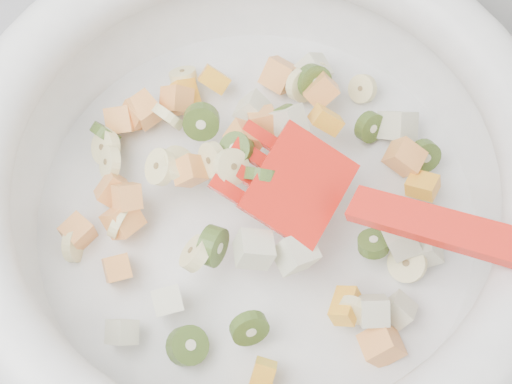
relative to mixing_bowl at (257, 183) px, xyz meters
The scene contains 1 object.
mixing_bowl is the anchor object (origin of this frame).
Camera 1 is at (0.05, 1.29, 1.41)m, focal length 50.00 mm.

